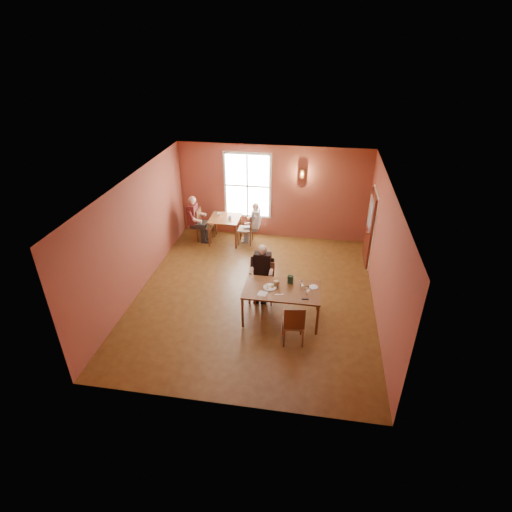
# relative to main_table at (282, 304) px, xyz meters

# --- Properties ---
(ground) EXTENTS (6.00, 7.00, 0.01)m
(ground) POSITION_rel_main_table_xyz_m (-0.77, 0.83, -0.41)
(ground) COLOR brown
(ground) RESTS_ON ground
(wall_back) EXTENTS (6.00, 0.04, 3.00)m
(wall_back) POSITION_rel_main_table_xyz_m (-0.77, 4.33, 1.09)
(wall_back) COLOR brown
(wall_back) RESTS_ON ground
(wall_front) EXTENTS (6.00, 0.04, 3.00)m
(wall_front) POSITION_rel_main_table_xyz_m (-0.77, -2.67, 1.09)
(wall_front) COLOR brown
(wall_front) RESTS_ON ground
(wall_left) EXTENTS (0.04, 7.00, 3.00)m
(wall_left) POSITION_rel_main_table_xyz_m (-3.77, 0.83, 1.09)
(wall_left) COLOR brown
(wall_left) RESTS_ON ground
(wall_right) EXTENTS (0.04, 7.00, 3.00)m
(wall_right) POSITION_rel_main_table_xyz_m (2.23, 0.83, 1.09)
(wall_right) COLOR brown
(wall_right) RESTS_ON ground
(ceiling) EXTENTS (6.00, 7.00, 0.04)m
(ceiling) POSITION_rel_main_table_xyz_m (-0.77, 0.83, 2.59)
(ceiling) COLOR white
(ceiling) RESTS_ON wall_back
(window) EXTENTS (1.36, 0.10, 1.96)m
(window) POSITION_rel_main_table_xyz_m (-1.57, 4.28, 1.29)
(window) COLOR white
(window) RESTS_ON wall_back
(door) EXTENTS (0.12, 1.04, 2.10)m
(door) POSITION_rel_main_table_xyz_m (2.17, 3.13, 0.64)
(door) COLOR maroon
(door) RESTS_ON ground
(wall_sconce) EXTENTS (0.16, 0.16, 0.28)m
(wall_sconce) POSITION_rel_main_table_xyz_m (0.13, 4.23, 1.79)
(wall_sconce) COLOR brown
(wall_sconce) RESTS_ON wall_back
(main_table) EXTENTS (1.76, 0.99, 0.83)m
(main_table) POSITION_rel_main_table_xyz_m (0.00, 0.00, 0.00)
(main_table) COLOR brown
(main_table) RESTS_ON ground
(chair_diner_main) EXTENTS (0.44, 0.44, 1.00)m
(chair_diner_main) POSITION_rel_main_table_xyz_m (-0.50, 0.65, 0.09)
(chair_diner_main) COLOR #563314
(chair_diner_main) RESTS_ON ground
(diner_main) EXTENTS (0.55, 0.55, 1.38)m
(diner_main) POSITION_rel_main_table_xyz_m (-0.50, 0.62, 0.28)
(diner_main) COLOR black
(diner_main) RESTS_ON ground
(chair_empty) EXTENTS (0.51, 0.51, 1.00)m
(chair_empty) POSITION_rel_main_table_xyz_m (0.33, -0.75, 0.09)
(chair_empty) COLOR brown
(chair_empty) RESTS_ON ground
(plate_food) EXTENTS (0.38, 0.38, 0.04)m
(plate_food) POSITION_rel_main_table_xyz_m (-0.29, 0.01, 0.43)
(plate_food) COLOR white
(plate_food) RESTS_ON main_table
(sandwich) EXTENTS (0.14, 0.14, 0.12)m
(sandwich) POSITION_rel_main_table_xyz_m (-0.15, 0.10, 0.47)
(sandwich) COLOR tan
(sandwich) RESTS_ON main_table
(goblet_a) EXTENTS (0.09, 0.09, 0.20)m
(goblet_a) POSITION_rel_main_table_xyz_m (0.43, 0.10, 0.51)
(goblet_a) COLOR white
(goblet_a) RESTS_ON main_table
(goblet_b) EXTENTS (0.11, 0.11, 0.22)m
(goblet_b) POSITION_rel_main_table_xyz_m (0.57, -0.11, 0.52)
(goblet_b) COLOR white
(goblet_b) RESTS_ON main_table
(menu_stand) EXTENTS (0.14, 0.10, 0.22)m
(menu_stand) POSITION_rel_main_table_xyz_m (0.16, 0.25, 0.52)
(menu_stand) COLOR #1C3724
(menu_stand) RESTS_ON main_table
(knife) EXTENTS (0.22, 0.06, 0.00)m
(knife) POSITION_rel_main_table_xyz_m (-0.04, -0.23, 0.41)
(knife) COLOR silver
(knife) RESTS_ON main_table
(napkin) EXTENTS (0.23, 0.23, 0.01)m
(napkin) POSITION_rel_main_table_xyz_m (-0.42, -0.25, 0.42)
(napkin) COLOR white
(napkin) RESTS_ON main_table
(side_plate) EXTENTS (0.25, 0.25, 0.02)m
(side_plate) POSITION_rel_main_table_xyz_m (0.70, 0.18, 0.42)
(side_plate) COLOR silver
(side_plate) RESTS_ON main_table
(sunglasses) EXTENTS (0.15, 0.08, 0.02)m
(sunglasses) POSITION_rel_main_table_xyz_m (0.54, -0.31, 0.42)
(sunglasses) COLOR black
(sunglasses) RESTS_ON main_table
(second_table) EXTENTS (0.94, 0.94, 0.83)m
(second_table) POSITION_rel_main_table_xyz_m (-2.19, 3.67, 0.00)
(second_table) COLOR brown
(second_table) RESTS_ON ground
(chair_diner_white) EXTENTS (0.45, 0.45, 1.01)m
(chair_diner_white) POSITION_rel_main_table_xyz_m (-1.54, 3.67, 0.09)
(chair_diner_white) COLOR brown
(chair_diner_white) RESTS_ON ground
(diner_white) EXTENTS (0.52, 0.52, 1.30)m
(diner_white) POSITION_rel_main_table_xyz_m (-1.51, 3.67, 0.24)
(diner_white) COLOR white
(diner_white) RESTS_ON ground
(chair_diner_maroon) EXTENTS (0.47, 0.47, 1.06)m
(chair_diner_maroon) POSITION_rel_main_table_xyz_m (-2.84, 3.67, 0.12)
(chair_diner_maroon) COLOR #573319
(chair_diner_maroon) RESTS_ON ground
(diner_maroon) EXTENTS (0.59, 0.59, 1.47)m
(diner_maroon) POSITION_rel_main_table_xyz_m (-2.87, 3.67, 0.32)
(diner_maroon) COLOR maroon
(diner_maroon) RESTS_ON ground
(cup_a) EXTENTS (0.15, 0.15, 0.10)m
(cup_a) POSITION_rel_main_table_xyz_m (-2.01, 3.58, 0.46)
(cup_a) COLOR silver
(cup_a) RESTS_ON second_table
(cup_b) EXTENTS (0.12, 0.12, 0.10)m
(cup_b) POSITION_rel_main_table_xyz_m (-2.40, 3.79, 0.47)
(cup_b) COLOR silver
(cup_b) RESTS_ON second_table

